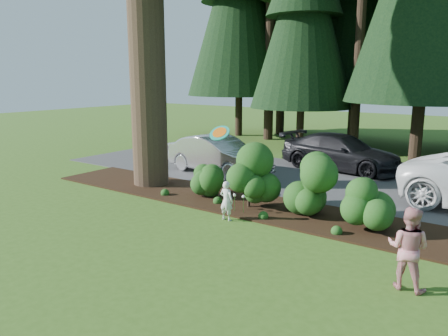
# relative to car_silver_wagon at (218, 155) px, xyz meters

# --- Properties ---
(ground) EXTENTS (80.00, 80.00, 0.00)m
(ground) POSITION_rel_car_silver_wagon_xyz_m (3.69, -6.21, -0.78)
(ground) COLOR #355819
(ground) RESTS_ON ground
(mulch_bed) EXTENTS (16.00, 2.50, 0.05)m
(mulch_bed) POSITION_rel_car_silver_wagon_xyz_m (3.69, -2.96, -0.75)
(mulch_bed) COLOR black
(mulch_bed) RESTS_ON ground
(driveway) EXTENTS (22.00, 6.00, 0.03)m
(driveway) POSITION_rel_car_silver_wagon_xyz_m (3.69, 1.29, -0.76)
(driveway) COLOR #38383A
(driveway) RESTS_ON ground
(shrub_row) EXTENTS (6.53, 1.60, 1.61)m
(shrub_row) POSITION_rel_car_silver_wagon_xyz_m (4.46, -3.07, 0.03)
(shrub_row) COLOR #224816
(shrub_row) RESTS_ON ground
(lily_cluster) EXTENTS (0.69, 0.09, 0.57)m
(lily_cluster) POSITION_rel_car_silver_wagon_xyz_m (3.39, -3.81, -0.28)
(lily_cluster) COLOR #224816
(lily_cluster) RESTS_ON ground
(car_silver_wagon) EXTENTS (4.70, 2.19, 1.49)m
(car_silver_wagon) POSITION_rel_car_silver_wagon_xyz_m (0.00, 0.00, 0.00)
(car_silver_wagon) COLOR #B6B6BB
(car_silver_wagon) RESTS_ON driveway
(car_dark_suv) EXTENTS (5.24, 2.61, 1.46)m
(car_dark_suv) POSITION_rel_car_silver_wagon_xyz_m (3.71, 3.50, -0.02)
(car_dark_suv) COLOR black
(car_dark_suv) RESTS_ON driveway
(child) EXTENTS (0.40, 0.26, 1.09)m
(child) POSITION_rel_car_silver_wagon_xyz_m (3.58, -4.49, -0.23)
(child) COLOR silver
(child) RESTS_ON ground
(adult) EXTENTS (0.78, 0.62, 1.55)m
(adult) POSITION_rel_car_silver_wagon_xyz_m (8.49, -5.74, -0.00)
(adult) COLOR #B21730
(adult) RESTS_ON ground
(frisbee) EXTENTS (0.60, 0.47, 0.41)m
(frisbee) POSITION_rel_car_silver_wagon_xyz_m (3.11, -4.16, 1.53)
(frisbee) COLOR teal
(frisbee) RESTS_ON ground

